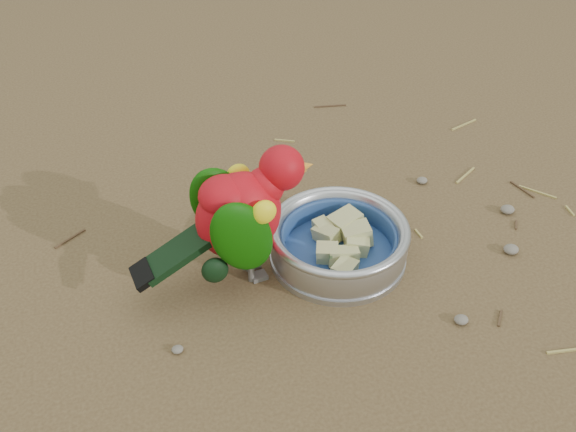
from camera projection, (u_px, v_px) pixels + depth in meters
name	position (u px, v px, depth m)	size (l,w,h in m)	color
ground	(338.00, 252.00, 0.97)	(60.00, 60.00, 0.00)	brown
food_bowl	(338.00, 254.00, 0.96)	(0.20, 0.20, 0.02)	#B2B2BA
bowl_wall	(339.00, 239.00, 0.94)	(0.20, 0.20, 0.04)	#B2B2BA
fruit_wedges	(338.00, 242.00, 0.94)	(0.12, 0.12, 0.03)	#C0C07A
lory_parrot	(242.00, 223.00, 0.87)	(0.11, 0.24, 0.19)	#B20A14
ground_debris	(351.00, 222.00, 1.02)	(0.90, 0.80, 0.01)	tan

